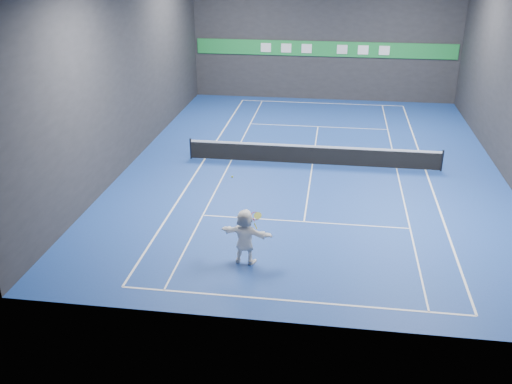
# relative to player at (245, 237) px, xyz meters

# --- Properties ---
(ground) EXTENTS (26.00, 26.00, 0.00)m
(ground) POSITION_rel_player_xyz_m (1.82, 9.78, -0.99)
(ground) COLOR navy
(ground) RESTS_ON ground
(wall_back) EXTENTS (18.00, 0.10, 9.00)m
(wall_back) POSITION_rel_player_xyz_m (1.82, 22.78, 3.51)
(wall_back) COLOR #262629
(wall_back) RESTS_ON ground
(wall_front) EXTENTS (18.00, 0.10, 9.00)m
(wall_front) POSITION_rel_player_xyz_m (1.82, -3.22, 3.51)
(wall_front) COLOR #262629
(wall_front) RESTS_ON ground
(wall_left) EXTENTS (0.10, 26.00, 9.00)m
(wall_left) POSITION_rel_player_xyz_m (-7.18, 9.78, 3.51)
(wall_left) COLOR #262629
(wall_left) RESTS_ON ground
(baseline_near) EXTENTS (10.98, 0.08, 0.01)m
(baseline_near) POSITION_rel_player_xyz_m (1.82, -2.11, -0.99)
(baseline_near) COLOR white
(baseline_near) RESTS_ON ground
(baseline_far) EXTENTS (10.98, 0.08, 0.01)m
(baseline_far) POSITION_rel_player_xyz_m (1.82, 21.67, -0.99)
(baseline_far) COLOR white
(baseline_far) RESTS_ON ground
(sideline_doubles_left) EXTENTS (0.08, 23.78, 0.01)m
(sideline_doubles_left) POSITION_rel_player_xyz_m (-3.67, 9.78, -0.99)
(sideline_doubles_left) COLOR white
(sideline_doubles_left) RESTS_ON ground
(sideline_doubles_right) EXTENTS (0.08, 23.78, 0.01)m
(sideline_doubles_right) POSITION_rel_player_xyz_m (7.31, 9.78, -0.99)
(sideline_doubles_right) COLOR white
(sideline_doubles_right) RESTS_ON ground
(sideline_singles_left) EXTENTS (0.06, 23.78, 0.01)m
(sideline_singles_left) POSITION_rel_player_xyz_m (-2.29, 9.78, -0.99)
(sideline_singles_left) COLOR white
(sideline_singles_left) RESTS_ON ground
(sideline_singles_right) EXTENTS (0.06, 23.78, 0.01)m
(sideline_singles_right) POSITION_rel_player_xyz_m (5.93, 9.78, -0.99)
(sideline_singles_right) COLOR white
(sideline_singles_right) RESTS_ON ground
(service_line_near) EXTENTS (8.23, 0.06, 0.01)m
(service_line_near) POSITION_rel_player_xyz_m (1.82, 3.38, -0.99)
(service_line_near) COLOR white
(service_line_near) RESTS_ON ground
(service_line_far) EXTENTS (8.23, 0.06, 0.01)m
(service_line_far) POSITION_rel_player_xyz_m (1.82, 16.18, -0.99)
(service_line_far) COLOR white
(service_line_far) RESTS_ON ground
(center_service_line) EXTENTS (0.06, 12.80, 0.01)m
(center_service_line) POSITION_rel_player_xyz_m (1.82, 9.78, -0.99)
(center_service_line) COLOR white
(center_service_line) RESTS_ON ground
(player) EXTENTS (1.92, 0.89, 1.99)m
(player) POSITION_rel_player_xyz_m (0.00, 0.00, 0.00)
(player) COLOR white
(player) RESTS_ON ground
(tennis_ball) EXTENTS (0.07, 0.07, 0.07)m
(tennis_ball) POSITION_rel_player_xyz_m (-0.45, 0.23, 2.08)
(tennis_ball) COLOR #DDFC2A
(tennis_ball) RESTS_ON player
(tennis_net) EXTENTS (12.50, 0.10, 1.07)m
(tennis_net) POSITION_rel_player_xyz_m (1.82, 9.78, -0.45)
(tennis_net) COLOR black
(tennis_net) RESTS_ON ground
(sponsor_banner) EXTENTS (17.64, 0.11, 1.00)m
(sponsor_banner) POSITION_rel_player_xyz_m (1.82, 22.71, 2.51)
(sponsor_banner) COLOR #1D8839
(sponsor_banner) RESTS_ON wall_back
(tennis_racket) EXTENTS (0.48, 0.33, 0.65)m
(tennis_racket) POSITION_rel_player_xyz_m (0.36, 0.05, 0.73)
(tennis_racket) COLOR #B61613
(tennis_racket) RESTS_ON player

